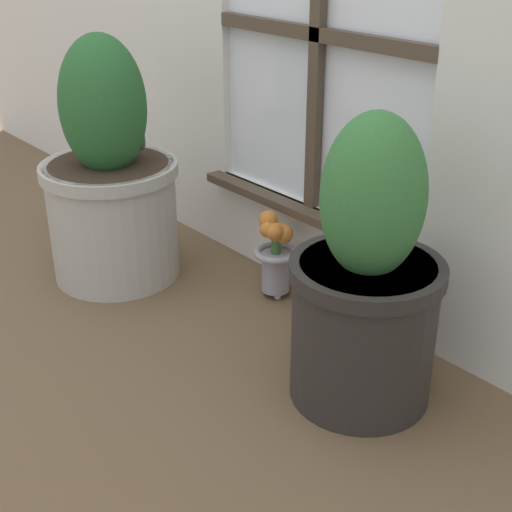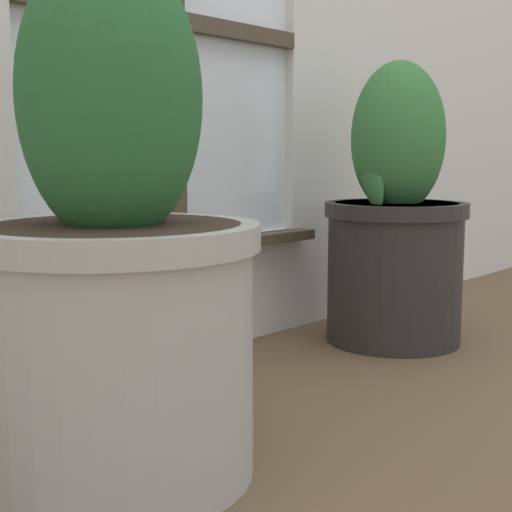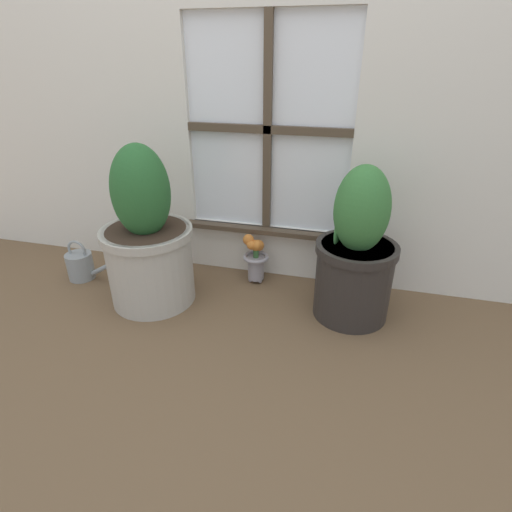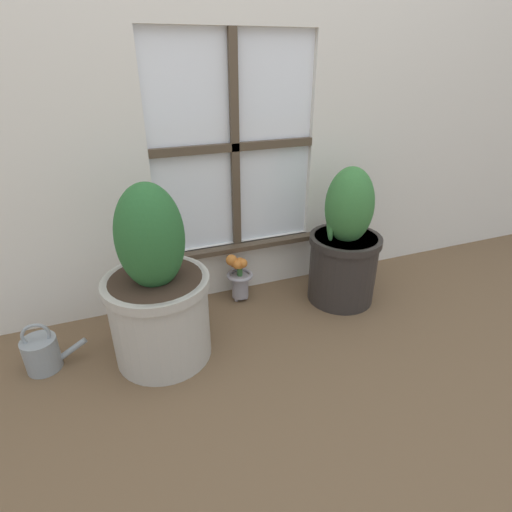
{
  "view_description": "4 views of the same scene",
  "coord_description": "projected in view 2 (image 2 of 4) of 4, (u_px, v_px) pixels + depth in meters",
  "views": [
    {
      "loc": [
        1.31,
        -0.76,
        1.01
      ],
      "look_at": [
        0.05,
        0.32,
        0.2
      ],
      "focal_mm": 50.0,
      "sensor_mm": 36.0,
      "label": 1
    },
    {
      "loc": [
        -1.01,
        -0.6,
        0.44
      ],
      "look_at": [
        -0.01,
        0.33,
        0.25
      ],
      "focal_mm": 50.0,
      "sensor_mm": 36.0,
      "label": 2
    },
    {
      "loc": [
        0.41,
        -1.22,
        1.03
      ],
      "look_at": [
        0.0,
        0.35,
        0.2
      ],
      "focal_mm": 28.0,
      "sensor_mm": 36.0,
      "label": 3
    },
    {
      "loc": [
        -0.55,
        -1.13,
        1.09
      ],
      "look_at": [
        0.01,
        0.34,
        0.29
      ],
      "focal_mm": 28.0,
      "sensor_mm": 36.0,
      "label": 4
    }
  ],
  "objects": [
    {
      "name": "flower_vase",
      "position": [
        202.0,
        305.0,
        1.47
      ],
      "size": [
        0.13,
        0.13,
        0.25
      ],
      "color": "#99939E",
      "rests_on": "ground_plane"
    },
    {
      "name": "potted_plant_left",
      "position": [
        115.0,
        269.0,
        0.96
      ],
      "size": [
        0.4,
        0.4,
        0.72
      ],
      "color": "#B7B2A8",
      "rests_on": "ground_plane"
    },
    {
      "name": "potted_plant_right",
      "position": [
        395.0,
        226.0,
        1.68
      ],
      "size": [
        0.34,
        0.34,
        0.66
      ],
      "color": "#2D2826",
      "rests_on": "ground_plane"
    },
    {
      "name": "ground_plane",
      "position": [
        404.0,
        421.0,
        1.2
      ],
      "size": [
        10.0,
        10.0,
        0.0
      ],
      "primitive_type": "plane",
      "color": "brown"
    }
  ]
}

